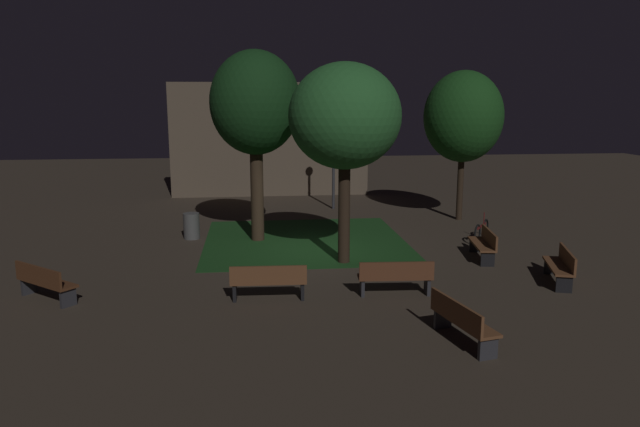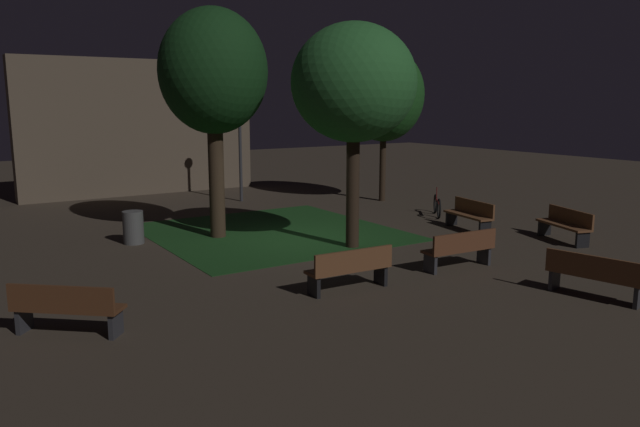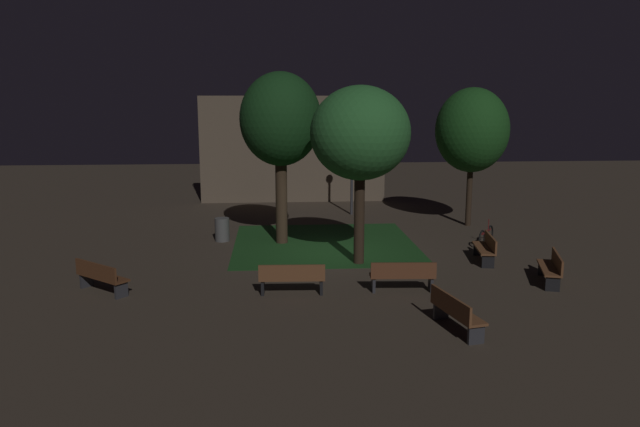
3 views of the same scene
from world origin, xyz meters
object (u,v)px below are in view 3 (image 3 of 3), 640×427
at_px(bench_corner, 455,311).
at_px(lamp_post_path_center, 352,153).
at_px(bench_path_side, 486,247).
at_px(tree_back_right, 472,130).
at_px(bicycle, 486,236).
at_px(bench_front_right, 403,275).
at_px(tree_near_wall, 360,134).
at_px(tree_left_canopy, 280,121).
at_px(bench_near_trees, 552,267).
at_px(bench_lawn_edge, 292,278).
at_px(trash_bin, 222,230).
at_px(bench_by_lamp, 100,276).

distance_m(bench_corner, lamp_post_path_center, 14.64).
xyz_separation_m(bench_path_side, tree_back_right, (1.24, 5.72, 3.52)).
distance_m(bench_path_side, bicycle, 2.35).
bearing_deg(bench_front_right, bicycle, 50.97).
bearing_deg(tree_near_wall, lamp_post_path_center, 84.35).
bearing_deg(tree_back_right, tree_left_canopy, -162.12).
bearing_deg(bench_near_trees, bench_path_side, 113.70).
bearing_deg(bench_lawn_edge, trash_bin, 110.27).
distance_m(bench_front_right, trash_bin, 8.57).
relative_size(bench_corner, tree_left_canopy, 0.30).
distance_m(bench_lawn_edge, bench_path_side, 7.11).
bearing_deg(bicycle, bench_near_trees, -86.36).
distance_m(bench_corner, tree_back_right, 12.79).
bearing_deg(lamp_post_path_center, trash_bin, -138.32).
relative_size(bench_front_right, bench_corner, 0.98).
xyz_separation_m(tree_near_wall, lamp_post_path_center, (0.83, 8.43, -1.32)).
bearing_deg(bench_path_side, tree_back_right, 77.74).
bearing_deg(bench_corner, bench_near_trees, 41.32).
relative_size(bench_by_lamp, tree_near_wall, 0.29).
bearing_deg(bicycle, lamp_post_path_center, 123.20).
distance_m(bench_near_trees, tree_near_wall, 6.95).
height_order(tree_back_right, bicycle, tree_back_right).
xyz_separation_m(bench_front_right, bench_near_trees, (4.49, 0.49, 0.00)).
bearing_deg(bench_path_side, bench_corner, -115.51).
height_order(bench_by_lamp, tree_left_canopy, tree_left_canopy).
relative_size(bench_lawn_edge, lamp_post_path_center, 0.44).
bearing_deg(bench_lawn_edge, bench_near_trees, 3.74).
relative_size(bench_near_trees, tree_near_wall, 0.33).
relative_size(tree_left_canopy, tree_back_right, 1.09).
xyz_separation_m(tree_near_wall, trash_bin, (-4.70, 3.50, -3.75)).
xyz_separation_m(bench_corner, lamp_post_path_center, (-0.55, 14.44, 2.38)).
bearing_deg(bench_corner, tree_back_right, 70.75).
distance_m(bench_front_right, bench_by_lamp, 8.33).
bearing_deg(tree_near_wall, tree_back_right, 45.79).
height_order(tree_back_right, trash_bin, tree_back_right).
bearing_deg(bench_path_side, bench_near_trees, -66.30).
bearing_deg(bench_corner, bench_by_lamp, 158.66).
bearing_deg(tree_left_canopy, tree_back_right, 17.88).
height_order(trash_bin, bicycle, bicycle).
relative_size(bench_by_lamp, trash_bin, 1.91).
distance_m(bench_front_right, bench_corner, 2.99).
distance_m(tree_left_canopy, bicycle, 8.58).
relative_size(bench_front_right, bench_near_trees, 0.98).
relative_size(bench_corner, tree_back_right, 0.32).
distance_m(bench_by_lamp, lamp_post_path_center, 13.98).
distance_m(bench_lawn_edge, bench_front_right, 3.06).
xyz_separation_m(bench_by_lamp, lamp_post_path_center, (8.35, 10.96, 2.38)).
distance_m(tree_near_wall, bicycle, 6.63).
bearing_deg(bench_lawn_edge, tree_back_right, 48.39).
xyz_separation_m(tree_near_wall, bicycle, (4.98, 2.09, -3.84)).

